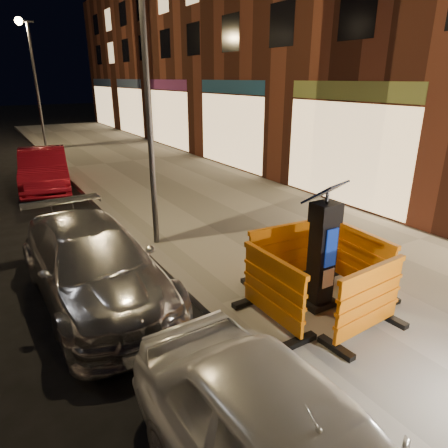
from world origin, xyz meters
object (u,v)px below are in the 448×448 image
car_silver (98,298)px  car_red (47,189)px  barrier_front (369,302)px  barrier_back (282,254)px  barrier_bldgside (361,261)px  barrier_kerbside (273,291)px  parking_kiosk (322,250)px

car_silver → car_red: 8.28m
barrier_front → car_red: 11.85m
barrier_front → car_red: bearing=98.7°
car_silver → car_red: bearing=85.3°
barrier_back → barrier_bldgside: size_ratio=1.00×
barrier_back → car_silver: size_ratio=0.31×
barrier_back → barrier_kerbside: (-0.95, -0.95, 0.00)m
parking_kiosk → barrier_kerbside: parking_kiosk is taller
barrier_back → barrier_bldgside: (0.95, -0.95, 0.00)m
parking_kiosk → car_red: size_ratio=0.46×
barrier_front → parking_kiosk: bearing=86.7°
barrier_bldgside → barrier_kerbside: bearing=93.7°
barrier_front → barrier_kerbside: size_ratio=1.00×
barrier_kerbside → barrier_bldgside: bearing=-90.3°
parking_kiosk → barrier_kerbside: (-0.95, 0.00, -0.43)m
parking_kiosk → barrier_back: parking_kiosk is taller
barrier_kerbside → barrier_bldgside: (1.90, 0.00, 0.00)m
car_silver → parking_kiosk: bearing=-40.1°
barrier_back → barrier_bldgside: 1.34m
barrier_back → car_silver: (-2.94, 1.40, -0.69)m
barrier_back → car_silver: bearing=159.2°
parking_kiosk → car_red: (-2.47, 10.62, -1.12)m
parking_kiosk → barrier_bldgside: size_ratio=1.40×
barrier_bldgside → car_red: size_ratio=0.33×
parking_kiosk → car_silver: parking_kiosk is taller
barrier_front → barrier_bldgside: 1.34m
parking_kiosk → barrier_back: size_ratio=1.40×
car_red → barrier_back: bearing=-67.4°
car_silver → barrier_back: bearing=-26.9°
barrier_front → barrier_bldgside: (0.95, 0.95, 0.00)m
barrier_bldgside → car_silver: size_ratio=0.31×
parking_kiosk → barrier_back: 1.04m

